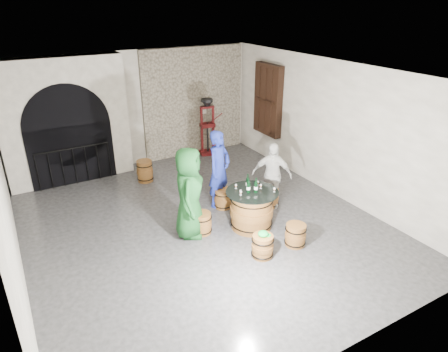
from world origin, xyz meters
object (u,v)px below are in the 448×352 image
barrel_stool_near_right (295,235)px  wine_bottle_left (248,187)px  person_green (189,193)px  barrel_table (252,210)px  barrel_stool_left (202,223)px  wine_bottle_center (256,187)px  barrel_stool_near_left (263,246)px  corking_press (207,123)px  barrel_stool_far (223,198)px  person_blue (219,169)px  person_white (272,175)px  barrel_stool_right (270,197)px  wine_bottle_right (248,182)px  side_barrel (145,171)px

barrel_stool_near_right → wine_bottle_left: size_ratio=1.40×
person_green → barrel_stool_near_right: bearing=-99.9°
barrel_table → wine_bottle_left: bearing=176.3°
barrel_stool_left → wine_bottle_center: bearing=-20.1°
barrel_stool_near_right → wine_bottle_center: size_ratio=1.40×
barrel_stool_near_left → corking_press: size_ratio=0.26×
barrel_stool_far → barrel_stool_near_left: bearing=-98.8°
person_green → person_blue: (1.14, 0.82, -0.04)m
wine_bottle_left → person_white: bearing=30.0°
person_white → wine_bottle_center: size_ratio=4.74×
barrel_table → corking_press: 4.49m
barrel_table → corking_press: (1.22, 4.28, 0.59)m
barrel_stool_near_right → person_blue: size_ratio=0.25×
person_blue → wine_bottle_left: size_ratio=5.57×
barrel_stool_far → barrel_stool_right: same height
barrel_stool_near_right → barrel_stool_far: bearing=102.7°
barrel_table → person_green: 1.40m
corking_press → barrel_stool_left: bearing=-108.3°
person_green → barrel_stool_far: bearing=-29.3°
barrel_stool_left → barrel_stool_near_right: 1.91m
corking_press → wine_bottle_right: bearing=-95.4°
person_green → barrel_table: bearing=-77.0°
barrel_stool_near_left → barrel_stool_left: bearing=115.1°
person_green → person_white: 2.19m
barrel_stool_near_right → side_barrel: side_barrel is taller
person_white → corking_press: (0.28, 3.68, 0.23)m
person_green → side_barrel: bearing=29.2°
person_blue → side_barrel: size_ratio=3.15×
barrel_table → barrel_stool_near_right: barrel_table is taller
wine_bottle_center → corking_press: corking_press is taller
barrel_stool_near_left → wine_bottle_right: size_ratio=1.40×
wine_bottle_right → barrel_stool_near_left: bearing=-109.1°
barrel_stool_far → wine_bottle_left: (-0.01, -1.05, 0.75)m
barrel_stool_left → person_green: bearing=162.3°
barrel_stool_near_right → barrel_stool_near_left: (-0.78, 0.01, 0.00)m
wine_bottle_right → side_barrel: size_ratio=0.56×
side_barrel → barrel_stool_left: bearing=-87.2°
wine_bottle_right → barrel_table: bearing=-91.6°
barrel_stool_near_left → barrel_stool_near_right: bearing=-0.6°
person_blue → barrel_stool_far: bearing=-111.5°
wine_bottle_right → corking_press: corking_press is taller
barrel_stool_right → wine_bottle_right: size_ratio=1.40×
barrel_table → barrel_stool_far: 1.08m
barrel_stool_right → corking_press: (0.32, 3.71, 0.78)m
barrel_stool_left → person_white: bearing=8.1°
barrel_stool_left → wine_bottle_center: wine_bottle_center is taller
wine_bottle_center → person_green: bearing=160.3°
wine_bottle_left → barrel_stool_right: bearing=29.9°
barrel_table → person_green: person_green is taller
person_white → wine_bottle_right: person_white is taller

